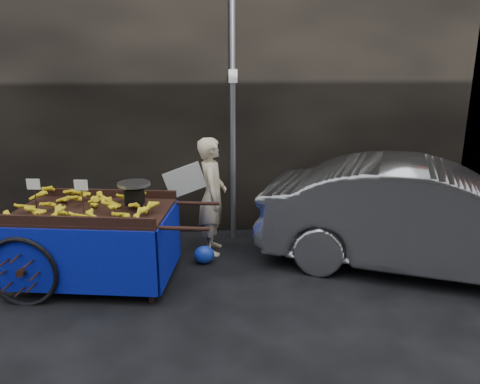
{
  "coord_description": "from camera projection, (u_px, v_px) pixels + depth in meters",
  "views": [
    {
      "loc": [
        -0.25,
        -5.34,
        2.67
      ],
      "look_at": [
        0.32,
        0.5,
        0.95
      ],
      "focal_mm": 35.0,
      "sensor_mm": 36.0,
      "label": 1
    }
  ],
  "objects": [
    {
      "name": "ground",
      "position": [
        218.0,
        277.0,
        5.87
      ],
      "size": [
        80.0,
        80.0,
        0.0
      ],
      "primitive_type": "plane",
      "color": "black",
      "rests_on": "ground"
    },
    {
      "name": "building_wall",
      "position": [
        232.0,
        66.0,
        7.69
      ],
      "size": [
        13.5,
        2.0,
        5.0
      ],
      "color": "black",
      "rests_on": "ground"
    },
    {
      "name": "street_pole",
      "position": [
        233.0,
        105.0,
        6.58
      ],
      "size": [
        0.12,
        0.1,
        4.0
      ],
      "color": "slate",
      "rests_on": "ground"
    },
    {
      "name": "banana_cart",
      "position": [
        88.0,
        217.0,
        5.53
      ],
      "size": [
        2.63,
        1.52,
        1.35
      ],
      "rotation": [
        0.0,
        0.0,
        -0.17
      ],
      "color": "black",
      "rests_on": "ground"
    },
    {
      "name": "vendor",
      "position": [
        212.0,
        196.0,
        6.41
      ],
      "size": [
        0.87,
        0.62,
        1.63
      ],
      "rotation": [
        0.0,
        0.0,
        1.5
      ],
      "color": "beige",
      "rests_on": "ground"
    },
    {
      "name": "plastic_bag",
      "position": [
        204.0,
        255.0,
        6.22
      ],
      "size": [
        0.27,
        0.22,
        0.24
      ],
      "primitive_type": "ellipsoid",
      "color": "#1937BB",
      "rests_on": "ground"
    },
    {
      "name": "parked_car",
      "position": [
        428.0,
        217.0,
        5.93
      ],
      "size": [
        4.46,
        3.05,
        1.39
      ],
      "primitive_type": "imported",
      "rotation": [
        0.0,
        0.0,
        1.15
      ],
      "color": "#AAADB1",
      "rests_on": "ground"
    }
  ]
}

